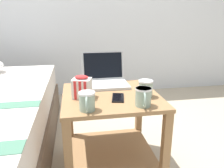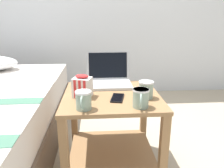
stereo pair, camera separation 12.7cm
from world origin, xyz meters
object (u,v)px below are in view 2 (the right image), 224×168
mug_mid_center (141,97)px  mug_front_right (83,99)px  cell_phone (117,98)px  mug_front_left (146,89)px  laptop (109,78)px  snack_bag (82,86)px

mug_mid_center → mug_front_right: bearing=-178.9°
cell_phone → mug_front_left: bearing=2.1°
cell_phone → mug_front_right: bearing=-143.1°
laptop → mug_front_left: size_ratio=2.41×
laptop → mug_front_left: laptop is taller
mug_front_left → mug_front_right: bearing=-157.6°
laptop → mug_front_left: bearing=-54.1°
mug_mid_center → mug_front_left: bearing=67.4°
mug_front_left → snack_bag: snack_bag is taller
laptop → mug_front_right: laptop is taller
laptop → cell_phone: 0.29m
laptop → cell_phone: (0.04, -0.29, -0.04)m
cell_phone → snack_bag: bearing=165.8°
laptop → snack_bag: laptop is taller
mug_front_right → snack_bag: (-0.02, 0.19, 0.01)m
mug_front_right → cell_phone: 0.24m
mug_front_right → cell_phone: size_ratio=0.83×
snack_bag → cell_phone: 0.22m
mug_front_right → mug_mid_center: size_ratio=0.97×
mug_front_left → mug_front_right: size_ratio=1.01×
mug_mid_center → cell_phone: size_ratio=0.85×
mug_front_right → mug_mid_center: 0.30m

